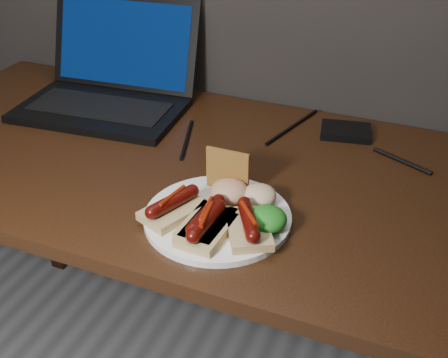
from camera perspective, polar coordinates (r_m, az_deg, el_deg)
desk at (r=1.26m, az=-4.92°, el=-1.37°), size 1.40×0.70×0.75m
laptop at (r=1.46m, az=-11.54°, el=9.46°), size 0.43×0.36×0.25m
hard_drive at (r=1.33m, az=12.26°, el=4.75°), size 0.13×0.10×0.02m
desk_cables at (r=1.32m, az=-1.49°, el=5.05°), size 0.99×0.35×0.01m
plate at (r=1.01m, az=-0.65°, el=-3.90°), size 0.27×0.27×0.01m
bread_sausage_left at (r=1.00m, az=-5.21°, el=-2.82°), size 0.11×0.13×0.04m
bread_sausage_center at (r=0.97m, az=-1.81°, el=-4.22°), size 0.08×0.12×0.04m
bread_sausage_right at (r=0.96m, az=2.49°, el=-4.66°), size 0.12×0.13×0.04m
bread_sausage_extra at (r=0.95m, az=-1.79°, el=-4.81°), size 0.08×0.12×0.04m
crispbread at (r=1.06m, az=0.36°, el=0.90°), size 0.09×0.01×0.08m
salad_greens at (r=0.97m, az=4.39°, el=-4.06°), size 0.07×0.07×0.04m
salsa_mound at (r=1.04m, az=0.55°, el=-1.25°), size 0.07×0.07×0.04m
coleslaw_mound at (r=1.03m, az=3.60°, el=-1.65°), size 0.06×0.06×0.04m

